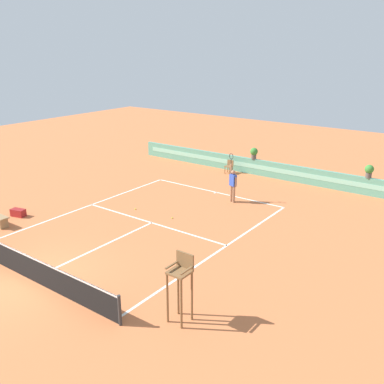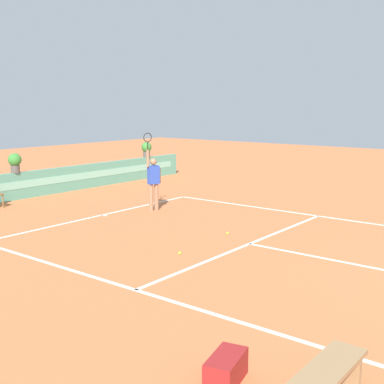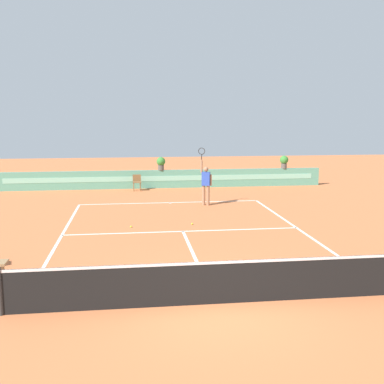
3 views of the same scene
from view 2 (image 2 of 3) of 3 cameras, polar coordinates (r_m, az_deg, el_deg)
name	(u,v)px [view 2 (image 2 of 3)]	position (r m, az deg, el deg)	size (l,w,h in m)	color
ground_plane	(263,247)	(12.78, 8.02, -6.09)	(60.00, 60.00, 0.00)	#C66B3D
court_lines	(239,242)	(13.14, 5.29, -5.58)	(8.32, 11.94, 0.01)	white
back_wall_barrier	(19,186)	(19.86, -18.85, 0.66)	(18.00, 0.21, 1.00)	#599E84
bench_courtside	(324,381)	(6.34, 14.61, -19.86)	(1.60, 0.44, 0.51)	#99754C
gear_bag	(226,369)	(6.81, 3.84, -19.23)	(0.70, 0.36, 0.36)	maroon
tennis_player	(153,179)	(16.73, -4.36, 1.43)	(0.59, 0.33, 2.58)	#9E7051
tennis_ball_near_baseline	(180,253)	(12.01, -1.38, -6.87)	(0.07, 0.07, 0.07)	#CCE033
tennis_ball_mid_court	(227,233)	(13.84, 4.01, -4.63)	(0.07, 0.07, 0.07)	#CCE033
potted_plant_centre	(15,162)	(19.69, -19.28, 3.24)	(0.48, 0.48, 0.72)	#514C47
potted_plant_far_right	(147,149)	(24.21, -5.13, 4.88)	(0.48, 0.48, 0.72)	#514C47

